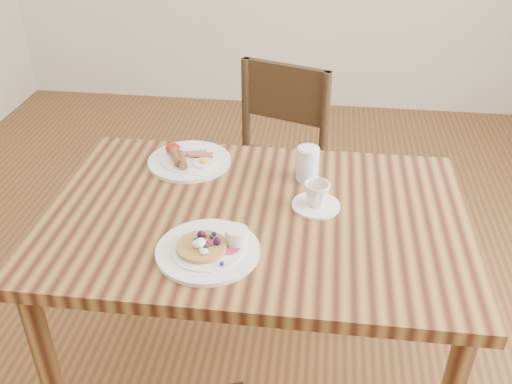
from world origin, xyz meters
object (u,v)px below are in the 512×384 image
(breakfast_plate, at_px, (188,160))
(teacup_saucer, at_px, (316,197))
(water_glass, at_px, (308,164))
(chair_far, at_px, (271,163))
(pancake_plate, at_px, (210,248))
(dining_table, at_px, (256,240))

(breakfast_plate, distance_m, teacup_saucer, 0.47)
(breakfast_plate, bearing_deg, water_glass, -7.49)
(teacup_saucer, xyz_separation_m, water_glass, (-0.03, 0.15, 0.02))
(chair_far, xyz_separation_m, water_glass, (0.17, -0.53, 0.31))
(teacup_saucer, bearing_deg, water_glass, 102.58)
(pancake_plate, bearing_deg, water_glass, 60.27)
(dining_table, bearing_deg, water_glass, 57.16)
(pancake_plate, height_order, water_glass, water_glass)
(pancake_plate, xyz_separation_m, water_glass, (0.23, 0.40, 0.04))
(pancake_plate, distance_m, breakfast_plate, 0.48)
(teacup_saucer, relative_size, water_glass, 1.31)
(chair_far, relative_size, pancake_plate, 3.26)
(teacup_saucer, distance_m, water_glass, 0.16)
(breakfast_plate, bearing_deg, chair_far, 64.76)
(chair_far, relative_size, breakfast_plate, 3.26)
(dining_table, xyz_separation_m, pancake_plate, (-0.10, -0.19, 0.11))
(pancake_plate, distance_m, water_glass, 0.46)
(pancake_plate, bearing_deg, teacup_saucer, 43.17)
(dining_table, bearing_deg, pancake_plate, -116.17)
(water_glass, bearing_deg, chair_far, 107.36)
(dining_table, relative_size, teacup_saucer, 8.57)
(water_glass, bearing_deg, dining_table, -122.84)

